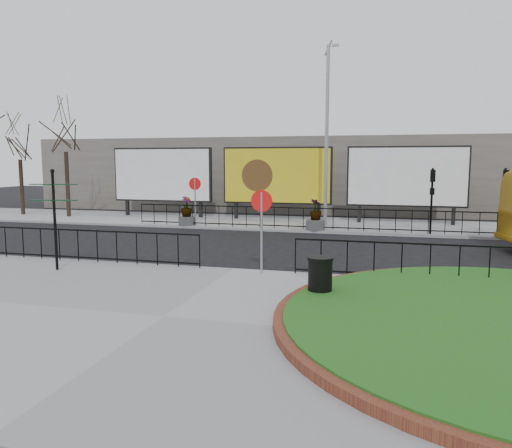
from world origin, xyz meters
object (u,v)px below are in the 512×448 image
(billboard_mid, at_px, (277,176))
(litter_bin, at_px, (320,278))
(lamp_post, at_px, (327,133))
(fingerpost_sign, at_px, (54,209))
(planter_a, at_px, (187,213))
(planter_b, at_px, (316,218))

(billboard_mid, xyz_separation_m, litter_bin, (4.56, -15.77, -1.96))
(lamp_post, xyz_separation_m, litter_bin, (1.55, -13.80, -4.18))
(fingerpost_sign, distance_m, litter_bin, 8.43)
(planter_a, bearing_deg, billboard_mid, 41.88)
(fingerpost_sign, xyz_separation_m, planter_a, (-0.31, 10.97, -1.24))
(fingerpost_sign, xyz_separation_m, planter_b, (6.40, 10.97, -1.27))
(lamp_post, relative_size, planter_a, 6.16)
(fingerpost_sign, distance_m, planter_b, 12.76)
(fingerpost_sign, bearing_deg, planter_b, 50.08)
(billboard_mid, bearing_deg, litter_bin, -73.88)
(billboard_mid, xyz_separation_m, planter_b, (2.72, -3.57, -1.89))
(fingerpost_sign, bearing_deg, lamp_post, 52.34)
(planter_a, bearing_deg, planter_b, 0.00)
(litter_bin, xyz_separation_m, planter_a, (-8.54, 12.20, 0.10))
(lamp_post, relative_size, fingerpost_sign, 3.00)
(fingerpost_sign, xyz_separation_m, litter_bin, (8.23, -1.23, -1.34))
(lamp_post, bearing_deg, litter_bin, -83.59)
(lamp_post, xyz_separation_m, fingerpost_sign, (-6.68, -12.57, -2.85))
(billboard_mid, distance_m, litter_bin, 16.53)
(fingerpost_sign, relative_size, planter_b, 2.04)
(planter_b, bearing_deg, litter_bin, -81.45)
(planter_a, xyz_separation_m, planter_b, (6.71, 0.00, -0.03))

